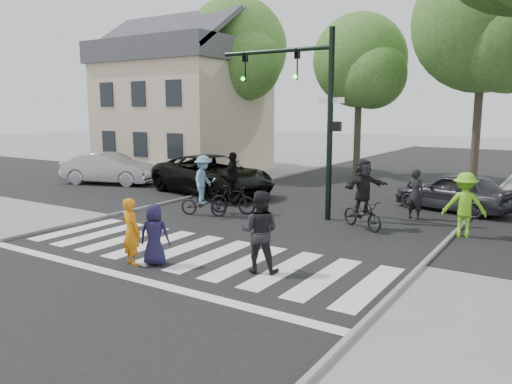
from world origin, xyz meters
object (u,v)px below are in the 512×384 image
Objects in this scene: cyclist_right at (363,198)px; car_grey at (454,192)px; pedestrian_woman at (131,232)px; cyclist_left at (203,190)px; cyclist_mid at (233,189)px; traffic_signal at (306,97)px; car_suv at (212,175)px; car_silver at (110,168)px; pedestrian_child at (154,235)px; pedestrian_adult at (260,232)px.

cyclist_right reaches higher than car_grey.
cyclist_left is (-1.96, 5.08, 0.10)m from pedestrian_woman.
cyclist_mid is 4.52m from cyclist_right.
cyclist_left is at bearing -150.50° from traffic_signal.
pedestrian_woman reaches higher than car_grey.
cyclist_right reaches higher than car_suv.
cyclist_mid reaches higher than car_silver.
pedestrian_child is at bearing -135.95° from pedestrian_woman.
traffic_signal reaches higher than car_grey.
pedestrian_woman is 5.45m from cyclist_left.
cyclist_right is 4.58m from car_grey.
pedestrian_woman is at bearing -117.12° from cyclist_right.
cyclist_mid reaches higher than pedestrian_woman.
pedestrian_child is at bearing -144.50° from car_silver.
traffic_signal is 4.22× the size of pedestrian_child.
car_grey is at bearing 43.08° from traffic_signal.
cyclist_mid reaches higher than pedestrian_child.
cyclist_right is (4.51, 0.31, 0.07)m from cyclist_mid.
car_silver is (-8.26, 3.23, -0.13)m from cyclist_left.
car_grey is (2.19, 9.26, -0.22)m from pedestrian_adult.
car_silver is at bearing 158.66° from cyclist_left.
cyclist_right is (2.73, 5.90, 0.22)m from pedestrian_child.
cyclist_left reaches higher than pedestrian_child.
cyclist_left is at bearing -131.18° from car_suv.
car_silver is at bearing -49.15° from pedestrian_adult.
traffic_signal is 3.90m from cyclist_mid.
cyclist_mid reaches higher than cyclist_right.
pedestrian_woman is at bearing 2.96° from pedestrian_adult.
pedestrian_woman is 0.53m from pedestrian_child.
car_grey is at bearing -64.02° from car_suv.
cyclist_mid is at bearing -67.07° from pedestrian_woman.
cyclist_left is at bearing -127.91° from cyclist_mid.
pedestrian_woman is (-0.96, -6.73, -3.12)m from traffic_signal.
pedestrian_adult reaches higher than pedestrian_child.
cyclist_right reaches higher than pedestrian_child.
car_suv is (-4.78, 8.34, 0.11)m from pedestrian_child.
traffic_signal is 1.02× the size of car_suv.
pedestrian_child is 6.50m from cyclist_right.
cyclist_left is 0.97× the size of cyclist_right.
car_silver is at bearing 171.02° from cyclist_right.
car_grey is (3.95, 3.69, -3.21)m from traffic_signal.
car_silver is (-10.22, 8.31, -0.04)m from pedestrian_woman.
cyclist_left is at bearing -36.36° from car_grey.
cyclist_mid reaches higher than cyclist_left.
traffic_signal is at bearing 29.50° from cyclist_left.
cyclist_mid is at bearing -117.42° from car_suv.
pedestrian_adult is 6.22m from cyclist_mid.
car_grey is at bearing -105.06° from pedestrian_woman.
cyclist_right is (0.45, 5.03, 0.03)m from pedestrian_adult.
cyclist_mid is (0.63, 0.80, -0.01)m from cyclist_left.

